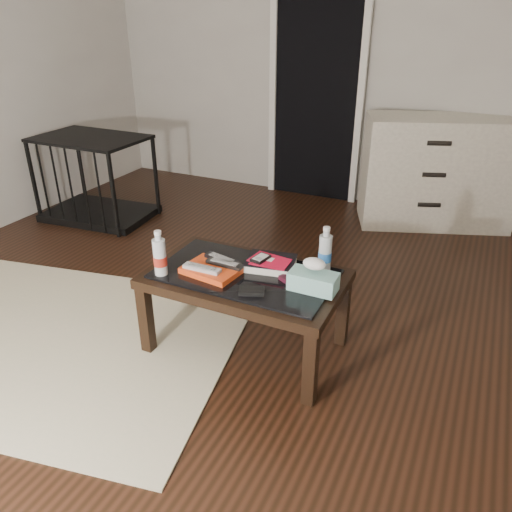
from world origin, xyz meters
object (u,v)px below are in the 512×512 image
Objects in this scene: coffee_table at (245,284)px; textbook at (271,263)px; dresser at (437,172)px; tissue_box at (313,281)px; water_bottle_left at (160,253)px; pet_crate at (98,192)px; water_bottle_right at (325,249)px.

textbook reaches higher than coffee_table.
dresser is 2.30m from tissue_box.
coffee_table is at bearing 26.60° from water_bottle_left.
dresser is at bearing 64.63° from textbook.
pet_crate is 2.57m from water_bottle_right.
water_bottle_left is (-0.38, -0.19, 0.18)m from coffee_table.
water_bottle_right is at bearing 30.74° from coffee_table.
dresser reaches higher than tissue_box.
tissue_box is at bearing 13.49° from water_bottle_left.
water_bottle_right is (0.35, 0.21, 0.18)m from coffee_table.
water_bottle_left is 1.03× the size of tissue_box.
coffee_table is 1.05× the size of pet_crate.
water_bottle_right is at bearing -118.35° from dresser.
textbook is 0.29m from water_bottle_right.
water_bottle_right reaches higher than coffee_table.
water_bottle_right is at bearing 9.71° from textbook.
dresser is 2.23m from textbook.
tissue_box is at bearing -1.74° from coffee_table.
tissue_box is (0.75, 0.18, -0.07)m from water_bottle_left.
pet_crate is 4.01× the size of water_bottle_right.
tissue_box is at bearing -34.96° from textbook.
pet_crate reaches higher than tissue_box.
water_bottle_left is at bearing -153.40° from coffee_table.
textbook is (2.11, -1.04, 0.25)m from pet_crate.
pet_crate is at bearing 142.96° from textbook.
tissue_box is at bearing -117.13° from dresser.
water_bottle_left is (-0.48, -0.30, 0.10)m from textbook.
tissue_box is (0.02, -0.22, -0.07)m from water_bottle_right.
textbook is at bearing 156.11° from tissue_box.
water_bottle_right is at bearing 94.72° from tissue_box.
textbook is at bearing 32.55° from water_bottle_left.
coffee_table is at bearing 178.47° from tissue_box.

